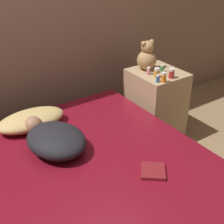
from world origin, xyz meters
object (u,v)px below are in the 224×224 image
object	(u,v)px
bottle_pink	(149,71)
bottle_orange	(164,77)
bottle_green	(162,68)
teddy_bear	(147,57)
pillow	(31,120)
book	(153,171)
bottle_blue	(158,78)
bottle_red	(171,73)
bottle_amber	(157,73)
person_lying	(54,138)

from	to	relation	value
bottle_pink	bottle_orange	size ratio (longest dim) A/B	0.76
bottle_pink	bottle_green	xyz separation A→B (m)	(0.15, -0.03, 0.00)
teddy_bear	bottle_green	bearing A→B (deg)	-60.09
bottle_pink	pillow	bearing A→B (deg)	174.96
bottle_pink	book	world-z (taller)	bottle_pink
bottle_pink	bottle_blue	xyz separation A→B (m)	(-0.05, -0.19, -0.00)
bottle_pink	bottle_blue	distance (m)	0.19
teddy_bear	book	distance (m)	1.33
bottle_red	bottle_amber	xyz separation A→B (m)	(-0.10, 0.09, -0.00)
bottle_pink	bottle_amber	world-z (taller)	bottle_amber
teddy_bear	bottle_amber	bearing A→B (deg)	-103.22
bottle_amber	bottle_blue	bearing A→B (deg)	-126.60
bottle_blue	bottle_red	bearing A→B (deg)	-0.23
bottle_pink	bottle_red	xyz separation A→B (m)	(0.12, -0.19, 0.01)
bottle_green	book	distance (m)	1.25
book	bottle_pink	bearing A→B (deg)	52.14
bottle_green	bottle_orange	bearing A→B (deg)	-128.80
bottle_blue	pillow	bearing A→B (deg)	165.37
bottle_blue	bottle_orange	world-z (taller)	bottle_orange
pillow	teddy_bear	size ratio (longest dim) A/B	1.93
bottle_blue	bottle_red	size ratio (longest dim) A/B	0.77
bottle_pink	book	xyz separation A→B (m)	(-0.70, -0.91, -0.26)
pillow	bottle_orange	xyz separation A→B (m)	(1.15, -0.32, 0.22)
teddy_bear	bottle_green	distance (m)	0.18
person_lying	bottle_orange	bearing A→B (deg)	-6.58
bottle_blue	person_lying	bearing A→B (deg)	-174.83
pillow	bottle_green	bearing A→B (deg)	-5.60
bottle_red	bottle_blue	bearing A→B (deg)	179.77
bottle_pink	book	bearing A→B (deg)	-127.86
pillow	bottle_blue	bearing A→B (deg)	-14.63
pillow	bottle_blue	size ratio (longest dim) A/B	7.98
bottle_pink	book	size ratio (longest dim) A/B	0.31
bottle_green	pillow	bearing A→B (deg)	174.40
pillow	book	world-z (taller)	pillow
bottle_blue	bottle_orange	distance (m)	0.05
bottle_amber	bottle_green	size ratio (longest dim) A/B	1.23
person_lying	bottle_red	world-z (taller)	bottle_red
person_lying	teddy_bear	world-z (taller)	teddy_bear
pillow	bottle_green	distance (m)	1.32
bottle_red	book	world-z (taller)	bottle_red
bottle_red	bottle_orange	size ratio (longest dim) A/B	0.97
bottle_orange	book	distance (m)	1.02
person_lying	bottle_pink	bearing A→B (deg)	4.21
teddy_bear	bottle_pink	xyz separation A→B (m)	(-0.07, -0.11, -0.09)
teddy_bear	bottle_red	world-z (taller)	teddy_bear
bottle_pink	bottle_orange	xyz separation A→B (m)	(-0.01, -0.22, 0.01)
pillow	bottle_orange	bearing A→B (deg)	-15.59
bottle_pink	bottle_blue	size ratio (longest dim) A/B	1.02
teddy_bear	bottle_pink	size ratio (longest dim) A/B	4.06
book	bottle_amber	bearing A→B (deg)	48.27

